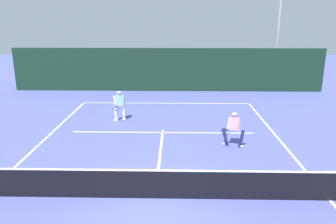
# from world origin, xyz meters

# --- Properties ---
(ground_plane) EXTENTS (80.00, 80.00, 0.00)m
(ground_plane) POSITION_xyz_m (0.00, 0.00, 0.00)
(ground_plane) COLOR #5159B5
(court_line_baseline_far) EXTENTS (10.65, 0.10, 0.01)m
(court_line_baseline_far) POSITION_xyz_m (0.00, 11.69, 0.00)
(court_line_baseline_far) COLOR white
(court_line_baseline_far) RESTS_ON ground_plane
(court_line_sideline_right) EXTENTS (0.10, 23.37, 0.01)m
(court_line_sideline_right) POSITION_xyz_m (5.33, 0.00, 0.00)
(court_line_sideline_right) COLOR white
(court_line_sideline_right) RESTS_ON ground_plane
(court_line_service) EXTENTS (8.68, 0.10, 0.01)m
(court_line_service) POSITION_xyz_m (0.00, 6.04, 0.00)
(court_line_service) COLOR white
(court_line_service) RESTS_ON ground_plane
(court_line_centre) EXTENTS (0.10, 6.40, 0.01)m
(court_line_centre) POSITION_xyz_m (0.00, 3.20, 0.00)
(court_line_centre) COLOR white
(court_line_centre) RESTS_ON ground_plane
(tennis_net) EXTENTS (11.67, 0.09, 1.06)m
(tennis_net) POSITION_xyz_m (0.00, 0.00, 0.50)
(tennis_net) COLOR #1E4723
(tennis_net) RESTS_ON ground_plane
(player_near) EXTENTS (1.05, 0.85, 1.52)m
(player_near) POSITION_xyz_m (3.08, 4.34, 0.83)
(player_near) COLOR #1E234C
(player_near) RESTS_ON ground_plane
(player_far) EXTENTS (0.70, 0.91, 1.62)m
(player_far) POSITION_xyz_m (-2.36, 7.91, 0.89)
(player_far) COLOR silver
(player_far) RESTS_ON ground_plane
(tennis_ball) EXTENTS (0.07, 0.07, 0.07)m
(tennis_ball) POSITION_xyz_m (-0.51, 1.18, 0.03)
(tennis_ball) COLOR #D1E033
(tennis_ball) RESTS_ON ground_plane
(back_fence_windscreen) EXTENTS (22.90, 0.12, 3.18)m
(back_fence_windscreen) POSITION_xyz_m (0.00, 15.40, 1.59)
(back_fence_windscreen) COLOR black
(back_fence_windscreen) RESTS_ON ground_plane
(light_pole) EXTENTS (0.55, 0.44, 7.89)m
(light_pole) POSITION_xyz_m (8.44, 17.22, 4.80)
(light_pole) COLOR #9EA39E
(light_pole) RESTS_ON ground_plane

